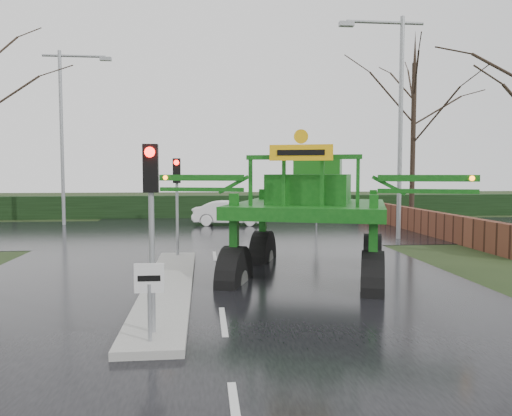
{
  "coord_description": "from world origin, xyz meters",
  "views": [
    {
      "loc": [
        -0.37,
        -9.93,
        3.02
      ],
      "look_at": [
        1.14,
        4.51,
        2.0
      ],
      "focal_mm": 35.0,
      "sensor_mm": 36.0,
      "label": 1
    }
  ],
  "objects": [
    {
      "name": "tree_right_far",
      "position": [
        13.0,
        21.0,
        6.5
      ],
      "size": [
        7.0,
        7.0,
        12.05
      ],
      "color": "black",
      "rests_on": "ground"
    },
    {
      "name": "crop_sprayer",
      "position": [
        0.52,
        3.81,
        2.45
      ],
      "size": [
        8.81,
        6.83,
        5.17
      ],
      "rotation": [
        0.0,
        0.0,
        -0.33
      ],
      "color": "black",
      "rests_on": "ground"
    },
    {
      "name": "keep_left_sign",
      "position": [
        -1.3,
        -1.5,
        1.06
      ],
      "size": [
        0.5,
        0.07,
        1.35
      ],
      "color": "gray",
      "rests_on": "ground"
    },
    {
      "name": "median_island",
      "position": [
        -1.3,
        3.0,
        0.09
      ],
      "size": [
        1.2,
        10.0,
        0.16
      ],
      "primitive_type": "cube",
      "color": "gray",
      "rests_on": "ground"
    },
    {
      "name": "road_cross",
      "position": [
        0.0,
        16.0,
        0.01
      ],
      "size": [
        80.0,
        12.0,
        0.02
      ],
      "primitive_type": "cube",
      "color": "black",
      "rests_on": "ground"
    },
    {
      "name": "street_light_right",
      "position": [
        8.19,
        12.0,
        5.99
      ],
      "size": [
        3.85,
        0.3,
        10.0
      ],
      "color": "gray",
      "rests_on": "ground"
    },
    {
      "name": "road_main",
      "position": [
        0.0,
        10.0,
        0.0
      ],
      "size": [
        14.0,
        80.0,
        0.02
      ],
      "primitive_type": "cube",
      "color": "black",
      "rests_on": "ground"
    },
    {
      "name": "brick_wall",
      "position": [
        10.5,
        16.0,
        0.6
      ],
      "size": [
        0.4,
        20.0,
        1.2
      ],
      "primitive_type": "cube",
      "color": "#592D1E",
      "rests_on": "ground"
    },
    {
      "name": "street_light_left_far",
      "position": [
        -8.19,
        20.0,
        5.99
      ],
      "size": [
        3.85,
        0.3,
        10.0
      ],
      "color": "gray",
      "rests_on": "ground"
    },
    {
      "name": "traffic_signal_far",
      "position": [
        6.5,
        20.01,
        2.59
      ],
      "size": [
        0.26,
        0.33,
        3.52
      ],
      "rotation": [
        0.0,
        0.0,
        3.14
      ],
      "color": "gray",
      "rests_on": "ground"
    },
    {
      "name": "traffic_signal_mid",
      "position": [
        -1.3,
        7.49,
        2.59
      ],
      "size": [
        0.26,
        0.33,
        3.52
      ],
      "color": "gray",
      "rests_on": "ground"
    },
    {
      "name": "white_sedan",
      "position": [
        1.1,
        18.82,
        0.0
      ],
      "size": [
        4.37,
        1.99,
        1.39
      ],
      "primitive_type": "imported",
      "rotation": [
        0.0,
        0.0,
        1.45
      ],
      "color": "white",
      "rests_on": "ground"
    },
    {
      "name": "traffic_signal_near",
      "position": [
        -1.3,
        -1.01,
        2.59
      ],
      "size": [
        0.26,
        0.33,
        3.52
      ],
      "color": "gray",
      "rests_on": "ground"
    },
    {
      "name": "ground",
      "position": [
        0.0,
        0.0,
        0.0
      ],
      "size": [
        140.0,
        140.0,
        0.0
      ],
      "primitive_type": "plane",
      "color": "black",
      "rests_on": "ground"
    },
    {
      "name": "hedge_row",
      "position": [
        0.0,
        24.0,
        0.75
      ],
      "size": [
        44.0,
        0.9,
        1.5
      ],
      "primitive_type": "cube",
      "color": "black",
      "rests_on": "ground"
    }
  ]
}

